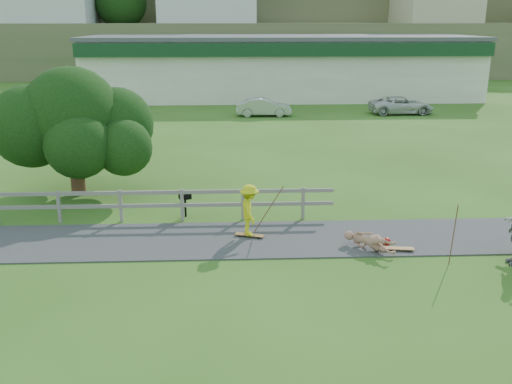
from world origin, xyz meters
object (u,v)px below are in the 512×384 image
skater_rider (249,213)px  bbq (185,205)px  car_silver (264,107)px  car_white (401,105)px  tree (74,141)px  skater_fallen (369,241)px

skater_rider → bbq: size_ratio=1.91×
car_silver → car_white: (9.74, 0.46, -0.00)m
car_white → tree: tree is taller
skater_fallen → car_white: size_ratio=0.36×
car_silver → skater_rider: bearing=177.2°
car_white → bbq: 25.29m
tree → bbq: bearing=-33.6°
skater_rider → tree: tree is taller
skater_fallen → car_white: bearing=27.5°
car_white → tree: 25.76m
skater_fallen → car_silver: car_silver is taller
car_silver → tree: (-8.15, -18.02, 1.43)m
skater_rider → car_silver: (1.78, 22.93, -0.17)m
tree → bbq: tree is taller
skater_rider → car_white: size_ratio=0.36×
skater_fallen → car_silver: size_ratio=0.42×
skater_fallen → bbq: bearing=105.3°
car_white → bbq: size_ratio=5.36×
skater_rider → tree: bearing=44.9°
bbq → skater_fallen: bearing=-50.3°
car_silver → tree: tree is taller
skater_fallen → bbq: size_ratio=1.92×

